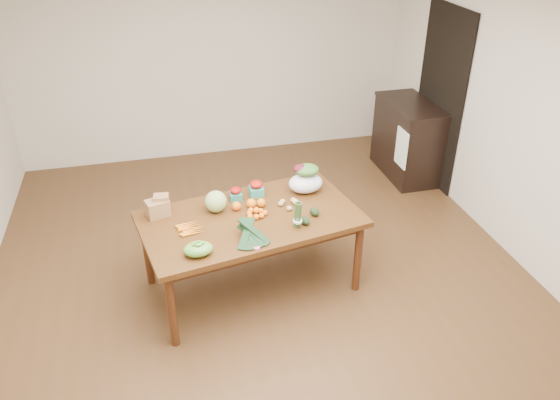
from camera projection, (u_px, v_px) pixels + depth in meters
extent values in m
plane|color=#4F321B|center=(265.00, 286.00, 5.06)|extent=(6.00, 6.00, 0.00)
cube|color=beige|center=(211.00, 55.00, 6.89)|extent=(5.00, 0.02, 2.70)
cube|color=beige|center=(534.00, 125.00, 4.90)|extent=(0.02, 6.00, 2.70)
cube|color=#4F3112|center=(252.00, 252.00, 4.87)|extent=(2.00, 1.34, 0.75)
cube|color=black|center=(440.00, 98.00, 6.38)|extent=(0.02, 1.00, 2.10)
cube|color=black|center=(407.00, 139.00, 6.77)|extent=(0.52, 1.02, 0.94)
cube|color=white|center=(402.00, 148.00, 6.36)|extent=(0.02, 0.28, 0.45)
sphere|color=#9EBD6D|center=(216.00, 201.00, 4.72)|extent=(0.19, 0.19, 0.19)
sphere|color=#FF5B0F|center=(236.00, 206.00, 4.76)|extent=(0.08, 0.08, 0.08)
sphere|color=#F7A10F|center=(251.00, 203.00, 4.79)|extent=(0.08, 0.08, 0.08)
sphere|color=orange|center=(261.00, 203.00, 4.81)|extent=(0.08, 0.08, 0.08)
ellipsoid|color=#5BA839|center=(198.00, 249.00, 4.18)|extent=(0.23, 0.17, 0.10)
ellipsoid|color=tan|center=(281.00, 204.00, 4.83)|extent=(0.05, 0.05, 0.05)
ellipsoid|color=#D8BF7C|center=(289.00, 208.00, 4.76)|extent=(0.05, 0.05, 0.04)
ellipsoid|color=tan|center=(293.00, 200.00, 4.88)|extent=(0.05, 0.05, 0.04)
ellipsoid|color=tan|center=(283.00, 201.00, 4.86)|extent=(0.05, 0.05, 0.04)
ellipsoid|color=#D0B778|center=(295.00, 202.00, 4.85)|extent=(0.06, 0.05, 0.05)
ellipsoid|color=black|center=(305.00, 221.00, 4.57)|extent=(0.09, 0.12, 0.07)
ellipsoid|color=black|center=(314.00, 212.00, 4.68)|extent=(0.10, 0.12, 0.07)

